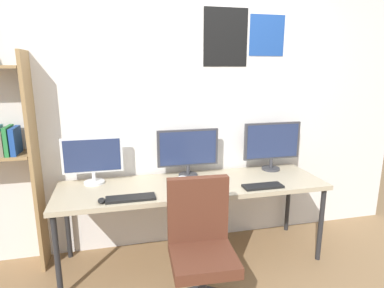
% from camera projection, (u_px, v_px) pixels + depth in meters
% --- Properties ---
extents(wall_back, '(4.75, 0.11, 2.60)m').
position_uv_depth(wall_back, '(183.00, 114.00, 3.13)').
color(wall_back, silver).
rests_on(wall_back, ground_plane).
extents(desk, '(2.35, 0.68, 0.74)m').
position_uv_depth(desk, '(193.00, 189.00, 2.88)').
color(desk, tan).
rests_on(desk, ground_plane).
extents(office_chair, '(0.52, 0.52, 0.99)m').
position_uv_depth(office_chair, '(201.00, 262.00, 2.28)').
color(office_chair, '#2D2D33').
rests_on(office_chair, ground_plane).
extents(monitor_left, '(0.52, 0.18, 0.42)m').
position_uv_depth(monitor_left, '(93.00, 158.00, 2.82)').
color(monitor_left, silver).
rests_on(monitor_left, desk).
extents(monitor_center, '(0.58, 0.18, 0.45)m').
position_uv_depth(monitor_center, '(188.00, 150.00, 3.01)').
color(monitor_center, '#38383D').
rests_on(monitor_center, desk).
extents(monitor_right, '(0.59, 0.18, 0.48)m').
position_uv_depth(monitor_right, '(272.00, 143.00, 3.20)').
color(monitor_right, '#38383D').
rests_on(monitor_right, desk).
extents(keyboard_left, '(0.38, 0.13, 0.02)m').
position_uv_depth(keyboard_left, '(131.00, 198.00, 2.52)').
color(keyboard_left, black).
rests_on(keyboard_left, desk).
extents(keyboard_right, '(0.35, 0.13, 0.02)m').
position_uv_depth(keyboard_right, '(263.00, 186.00, 2.77)').
color(keyboard_right, black).
rests_on(keyboard_right, desk).
extents(mouse_left_side, '(0.06, 0.10, 0.03)m').
position_uv_depth(mouse_left_side, '(208.00, 189.00, 2.68)').
color(mouse_left_side, black).
rests_on(mouse_left_side, desk).
extents(mouse_right_side, '(0.06, 0.10, 0.03)m').
position_uv_depth(mouse_right_side, '(101.00, 201.00, 2.46)').
color(mouse_right_side, black).
rests_on(mouse_right_side, desk).
extents(coffee_mug, '(0.11, 0.08, 0.09)m').
position_uv_depth(coffee_mug, '(183.00, 182.00, 2.78)').
color(coffee_mug, white).
rests_on(coffee_mug, desk).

